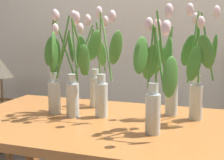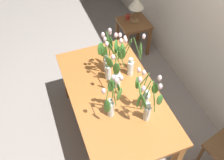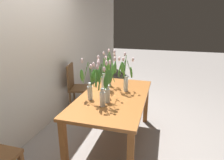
{
  "view_description": "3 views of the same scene",
  "coord_description": "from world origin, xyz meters",
  "px_view_note": "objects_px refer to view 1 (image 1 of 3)",
  "views": [
    {
      "loc": [
        0.51,
        -1.49,
        1.19
      ],
      "look_at": [
        0.01,
        -0.02,
        0.96
      ],
      "focal_mm": 51.47,
      "sensor_mm": 36.0,
      "label": 1
    },
    {
      "loc": [
        1.53,
        -0.6,
        2.78
      ],
      "look_at": [
        -0.07,
        0.0,
        0.88
      ],
      "focal_mm": 40.23,
      "sensor_mm": 36.0,
      "label": 2
    },
    {
      "loc": [
        -2.42,
        -0.66,
        1.78
      ],
      "look_at": [
        -0.09,
        -0.01,
        1.0
      ],
      "focal_mm": 31.19,
      "sensor_mm": 36.0,
      "label": 3
    }
  ],
  "objects_px": {
    "tulip_vase_0": "(169,83)",
    "tulip_vase_2": "(92,72)",
    "tulip_vase_3": "(57,74)",
    "tulip_vase_6": "(71,73)",
    "tulip_vase_5": "(102,80)",
    "dining_table": "(112,139)",
    "side_table": "(3,117)",
    "tulip_vase_4": "(198,74)",
    "tulip_vase_1": "(155,83)",
    "table_lamp": "(1,70)"
  },
  "relations": [
    {
      "from": "tulip_vase_0",
      "to": "tulip_vase_2",
      "type": "height_order",
      "value": "tulip_vase_2"
    },
    {
      "from": "tulip_vase_3",
      "to": "tulip_vase_6",
      "type": "distance_m",
      "value": 0.12
    },
    {
      "from": "tulip_vase_3",
      "to": "tulip_vase_5",
      "type": "xyz_separation_m",
      "value": [
        0.27,
        0.0,
        -0.02
      ]
    },
    {
      "from": "tulip_vase_6",
      "to": "dining_table",
      "type": "bearing_deg",
      "value": -5.41
    },
    {
      "from": "side_table",
      "to": "tulip_vase_6",
      "type": "bearing_deg",
      "value": -36.61
    },
    {
      "from": "tulip_vase_3",
      "to": "tulip_vase_4",
      "type": "relative_size",
      "value": 0.97
    },
    {
      "from": "tulip_vase_1",
      "to": "tulip_vase_3",
      "type": "bearing_deg",
      "value": 162.86
    },
    {
      "from": "tulip_vase_1",
      "to": "tulip_vase_3",
      "type": "height_order",
      "value": "tulip_vase_1"
    },
    {
      "from": "dining_table",
      "to": "tulip_vase_1",
      "type": "distance_m",
      "value": 0.41
    },
    {
      "from": "tulip_vase_4",
      "to": "tulip_vase_6",
      "type": "xyz_separation_m",
      "value": [
        -0.64,
        -0.15,
        -0.01
      ]
    },
    {
      "from": "tulip_vase_6",
      "to": "side_table",
      "type": "height_order",
      "value": "tulip_vase_6"
    },
    {
      "from": "tulip_vase_3",
      "to": "tulip_vase_4",
      "type": "bearing_deg",
      "value": 7.54
    },
    {
      "from": "tulip_vase_1",
      "to": "tulip_vase_4",
      "type": "xyz_separation_m",
      "value": [
        0.16,
        0.28,
        0.01
      ]
    },
    {
      "from": "dining_table",
      "to": "tulip_vase_3",
      "type": "xyz_separation_m",
      "value": [
        -0.35,
        0.07,
        0.31
      ]
    },
    {
      "from": "tulip_vase_1",
      "to": "table_lamp",
      "type": "height_order",
      "value": "tulip_vase_1"
    },
    {
      "from": "tulip_vase_2",
      "to": "tulip_vase_3",
      "type": "relative_size",
      "value": 0.96
    },
    {
      "from": "tulip_vase_1",
      "to": "tulip_vase_4",
      "type": "distance_m",
      "value": 0.32
    },
    {
      "from": "dining_table",
      "to": "tulip_vase_2",
      "type": "relative_size",
      "value": 2.94
    },
    {
      "from": "dining_table",
      "to": "tulip_vase_3",
      "type": "height_order",
      "value": "tulip_vase_3"
    },
    {
      "from": "tulip_vase_2",
      "to": "tulip_vase_4",
      "type": "relative_size",
      "value": 0.93
    },
    {
      "from": "tulip_vase_1",
      "to": "tulip_vase_6",
      "type": "relative_size",
      "value": 1.01
    },
    {
      "from": "tulip_vase_0",
      "to": "tulip_vase_3",
      "type": "relative_size",
      "value": 0.9
    },
    {
      "from": "tulip_vase_2",
      "to": "table_lamp",
      "type": "distance_m",
      "value": 1.27
    },
    {
      "from": "dining_table",
      "to": "tulip_vase_2",
      "type": "height_order",
      "value": "tulip_vase_2"
    },
    {
      "from": "tulip_vase_6",
      "to": "side_table",
      "type": "distance_m",
      "value": 1.46
    },
    {
      "from": "tulip_vase_6",
      "to": "table_lamp",
      "type": "distance_m",
      "value": 1.38
    },
    {
      "from": "tulip_vase_0",
      "to": "tulip_vase_4",
      "type": "distance_m",
      "value": 0.17
    },
    {
      "from": "tulip_vase_6",
      "to": "table_lamp",
      "type": "height_order",
      "value": "tulip_vase_6"
    },
    {
      "from": "tulip_vase_3",
      "to": "tulip_vase_4",
      "type": "height_order",
      "value": "tulip_vase_4"
    },
    {
      "from": "tulip_vase_0",
      "to": "tulip_vase_6",
      "type": "xyz_separation_m",
      "value": [
        -0.49,
        -0.18,
        0.06
      ]
    },
    {
      "from": "tulip_vase_6",
      "to": "tulip_vase_3",
      "type": "bearing_deg",
      "value": 156.72
    },
    {
      "from": "dining_table",
      "to": "tulip_vase_6",
      "type": "bearing_deg",
      "value": 174.59
    },
    {
      "from": "tulip_vase_2",
      "to": "tulip_vase_3",
      "type": "distance_m",
      "value": 0.23
    },
    {
      "from": "tulip_vase_2",
      "to": "tulip_vase_5",
      "type": "bearing_deg",
      "value": -53.87
    },
    {
      "from": "side_table",
      "to": "tulip_vase_1",
      "type": "bearing_deg",
      "value": -31.03
    },
    {
      "from": "tulip_vase_0",
      "to": "table_lamp",
      "type": "distance_m",
      "value": 1.71
    },
    {
      "from": "tulip_vase_4",
      "to": "table_lamp",
      "type": "distance_m",
      "value": 1.87
    },
    {
      "from": "dining_table",
      "to": "tulip_vase_0",
      "type": "distance_m",
      "value": 0.42
    },
    {
      "from": "tulip_vase_4",
      "to": "tulip_vase_6",
      "type": "height_order",
      "value": "tulip_vase_4"
    },
    {
      "from": "tulip_vase_0",
      "to": "tulip_vase_1",
      "type": "height_order",
      "value": "tulip_vase_1"
    },
    {
      "from": "tulip_vase_2",
      "to": "tulip_vase_0",
      "type": "bearing_deg",
      "value": -6.5
    },
    {
      "from": "tulip_vase_6",
      "to": "side_table",
      "type": "bearing_deg",
      "value": 143.39
    },
    {
      "from": "tulip_vase_0",
      "to": "table_lamp",
      "type": "height_order",
      "value": "tulip_vase_0"
    },
    {
      "from": "tulip_vase_4",
      "to": "tulip_vase_0",
      "type": "bearing_deg",
      "value": 167.16
    },
    {
      "from": "tulip_vase_1",
      "to": "tulip_vase_0",
      "type": "bearing_deg",
      "value": 88.19
    },
    {
      "from": "tulip_vase_3",
      "to": "side_table",
      "type": "height_order",
      "value": "tulip_vase_3"
    },
    {
      "from": "tulip_vase_0",
      "to": "tulip_vase_5",
      "type": "xyz_separation_m",
      "value": [
        -0.33,
        -0.13,
        0.02
      ]
    },
    {
      "from": "tulip_vase_2",
      "to": "tulip_vase_3",
      "type": "bearing_deg",
      "value": -125.83
    },
    {
      "from": "tulip_vase_0",
      "to": "tulip_vase_4",
      "type": "height_order",
      "value": "tulip_vase_4"
    },
    {
      "from": "tulip_vase_0",
      "to": "tulip_vase_6",
      "type": "height_order",
      "value": "tulip_vase_6"
    }
  ]
}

